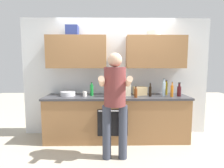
{
  "coord_description": "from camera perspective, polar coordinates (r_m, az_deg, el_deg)",
  "views": [
    {
      "loc": [
        -0.15,
        -3.38,
        1.51
      ],
      "look_at": [
        -0.09,
        -0.1,
        1.15
      ],
      "focal_mm": 27.49,
      "sensor_mm": 36.0,
      "label": 1
    }
  ],
  "objects": [
    {
      "name": "grocery_bag_rice",
      "position": [
        3.45,
        4.51,
        -2.05
      ],
      "size": [
        0.21,
        0.19,
        0.22
      ],
      "primitive_type": "cube",
      "rotation": [
        0.0,
        0.0,
        0.22
      ],
      "color": "beige",
      "rests_on": "counter"
    },
    {
      "name": "ground_plane",
      "position": [
        3.71,
        1.51,
        -17.79
      ],
      "size": [
        12.0,
        12.0,
        0.0
      ],
      "primitive_type": "plane",
      "color": "#B2A893"
    },
    {
      "name": "back_wall_unit",
      "position": [
        3.66,
        1.35,
        6.07
      ],
      "size": [
        4.0,
        0.38,
        2.5
      ],
      "color": "silver",
      "rests_on": "ground"
    },
    {
      "name": "counter",
      "position": [
        3.54,
        1.53,
        -11.12
      ],
      "size": [
        2.84,
        0.67,
        0.9
      ],
      "color": "olive",
      "rests_on": "ground"
    },
    {
      "name": "knife_block",
      "position": [
        3.33,
        -1.71,
        -2.22
      ],
      "size": [
        0.1,
        0.14,
        0.29
      ],
      "color": "brown",
      "rests_on": "counter"
    },
    {
      "name": "bottle_oil",
      "position": [
        3.71,
        17.58,
        -1.4
      ],
      "size": [
        0.06,
        0.06,
        0.3
      ],
      "color": "olive",
      "rests_on": "counter"
    },
    {
      "name": "bottle_soda",
      "position": [
        3.47,
        -6.77,
        -1.96
      ],
      "size": [
        0.07,
        0.07,
        0.27
      ],
      "color": "#198C33",
      "rests_on": "counter"
    },
    {
      "name": "mixing_bowl",
      "position": [
        3.55,
        -14.46,
        -3.14
      ],
      "size": [
        0.29,
        0.29,
        0.09
      ],
      "primitive_type": "cylinder",
      "color": "silver",
      "rests_on": "counter"
    },
    {
      "name": "bottle_vinegar",
      "position": [
        3.28,
        7.9,
        -2.89
      ],
      "size": [
        0.06,
        0.06,
        0.22
      ],
      "color": "brown",
      "rests_on": "counter"
    },
    {
      "name": "cup_coffee",
      "position": [
        3.41,
        -9.03,
        -3.33
      ],
      "size": [
        0.08,
        0.08,
        0.09
      ],
      "primitive_type": "cylinder",
      "color": "white",
      "rests_on": "counter"
    },
    {
      "name": "bottle_water",
      "position": [
        3.5,
        16.85,
        -1.61
      ],
      "size": [
        0.06,
        0.06,
        0.35
      ],
      "color": "silver",
      "rests_on": "counter"
    },
    {
      "name": "person_standing",
      "position": [
        2.69,
        0.97,
        -4.51
      ],
      "size": [
        0.49,
        0.45,
        1.7
      ],
      "color": "#383D4C",
      "rests_on": "ground"
    },
    {
      "name": "bottle_wine",
      "position": [
        3.63,
        21.41,
        -2.04
      ],
      "size": [
        0.08,
        0.08,
        0.28
      ],
      "color": "#471419",
      "rests_on": "counter"
    },
    {
      "name": "bottle_soy",
      "position": [
        3.44,
        12.58,
        -2.24
      ],
      "size": [
        0.05,
        0.05,
        0.27
      ],
      "color": "black",
      "rests_on": "counter"
    },
    {
      "name": "bottle_juice",
      "position": [
        3.51,
        19.31,
        -2.16
      ],
      "size": [
        0.06,
        0.06,
        0.29
      ],
      "color": "orange",
      "rests_on": "counter"
    },
    {
      "name": "grocery_bag_bread",
      "position": [
        3.58,
        9.29,
        -2.26
      ],
      "size": [
        0.28,
        0.25,
        0.17
      ],
      "primitive_type": "cube",
      "rotation": [
        0.0,
        0.0,
        0.27
      ],
      "color": "tan",
      "rests_on": "counter"
    }
  ]
}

